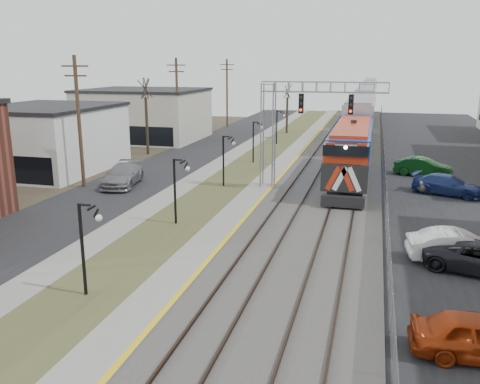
% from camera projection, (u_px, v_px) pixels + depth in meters
% --- Properties ---
extents(street_west, '(7.00, 120.00, 0.04)m').
position_uv_depth(street_west, '(169.00, 165.00, 48.32)').
color(street_west, black).
rests_on(street_west, ground).
extents(sidewalk, '(2.00, 120.00, 0.08)m').
position_uv_depth(sidewalk, '(214.00, 167.00, 47.20)').
color(sidewalk, gray).
rests_on(sidewalk, ground).
extents(grass_median, '(4.00, 120.00, 0.06)m').
position_uv_depth(grass_median, '(245.00, 169.00, 46.46)').
color(grass_median, '#434927').
rests_on(grass_median, ground).
extents(platform, '(2.00, 120.00, 0.24)m').
position_uv_depth(platform, '(278.00, 169.00, 45.69)').
color(platform, gray).
rests_on(platform, ground).
extents(ballast_bed, '(8.00, 120.00, 0.20)m').
position_uv_depth(ballast_bed, '(334.00, 173.00, 44.45)').
color(ballast_bed, '#595651').
rests_on(ballast_bed, ground).
extents(platform_edge, '(0.24, 120.00, 0.01)m').
position_uv_depth(platform_edge, '(287.00, 169.00, 45.44)').
color(platform_edge, gold).
rests_on(platform_edge, platform).
extents(track_near, '(1.58, 120.00, 0.15)m').
position_uv_depth(track_near, '(311.00, 169.00, 44.90)').
color(track_near, '#2D2119').
rests_on(track_near, ballast_bed).
extents(track_far, '(1.58, 120.00, 0.15)m').
position_uv_depth(track_far, '(351.00, 172.00, 44.03)').
color(track_far, '#2D2119').
rests_on(track_far, ballast_bed).
extents(train, '(3.00, 108.65, 5.33)m').
position_uv_depth(train, '(366.00, 103.00, 84.71)').
color(train, '#1646B8').
rests_on(train, ground).
extents(signal_gantry, '(9.00, 1.07, 8.15)m').
position_uv_depth(signal_gantry, '(291.00, 117.00, 37.22)').
color(signal_gantry, gray).
rests_on(signal_gantry, ground).
extents(lampposts, '(0.14, 62.14, 4.00)m').
position_uv_depth(lampposts, '(177.00, 191.00, 30.31)').
color(lampposts, black).
rests_on(lampposts, ground).
extents(utility_poles, '(0.28, 80.28, 10.00)m').
position_uv_depth(utility_poles, '(79.00, 123.00, 38.48)').
color(utility_poles, '#4C3823').
rests_on(utility_poles, ground).
extents(fence, '(0.04, 120.00, 1.60)m').
position_uv_depth(fence, '(384.00, 167.00, 43.23)').
color(fence, gray).
rests_on(fence, ground).
extents(buildings_west, '(14.00, 67.00, 7.00)m').
position_uv_depth(buildings_west, '(2.00, 147.00, 39.84)').
color(buildings_west, '#BDB5A6').
rests_on(buildings_west, ground).
extents(bare_trees, '(12.30, 42.30, 5.95)m').
position_uv_depth(bare_trees, '(173.00, 131.00, 51.62)').
color(bare_trees, '#382D23').
rests_on(bare_trees, ground).
extents(car_lot_b, '(4.92, 2.16, 1.57)m').
position_uv_depth(car_lot_b, '(458.00, 248.00, 24.43)').
color(car_lot_b, silver).
rests_on(car_lot_b, ground).
extents(car_lot_d, '(5.44, 3.69, 1.46)m').
position_uv_depth(car_lot_d, '(448.00, 185.00, 37.08)').
color(car_lot_d, navy).
rests_on(car_lot_d, ground).
extents(car_lot_e, '(4.36, 2.43, 1.40)m').
position_uv_depth(car_lot_e, '(444.00, 184.00, 37.76)').
color(car_lot_e, gray).
rests_on(car_lot_e, ground).
extents(car_lot_f, '(4.98, 2.70, 1.56)m').
position_uv_depth(car_lot_f, '(423.00, 167.00, 43.28)').
color(car_lot_f, '#0C3E12').
rests_on(car_lot_f, ground).
extents(car_street_b, '(3.38, 6.01, 1.64)m').
position_uv_depth(car_street_b, '(123.00, 176.00, 39.90)').
color(car_street_b, slate).
rests_on(car_street_b, ground).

